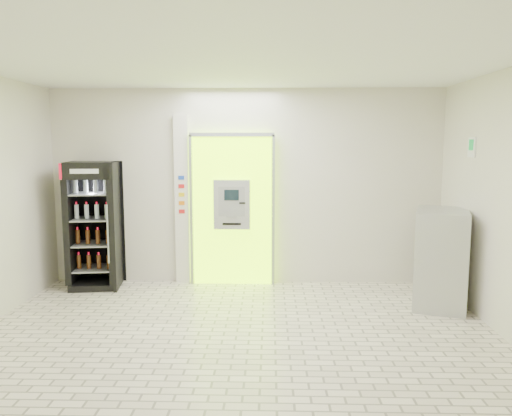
{
  "coord_description": "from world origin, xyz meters",
  "views": [
    {
      "loc": [
        0.38,
        -5.17,
        2.17
      ],
      "look_at": [
        0.2,
        1.2,
        1.34
      ],
      "focal_mm": 35.0,
      "sensor_mm": 36.0,
      "label": 1
    }
  ],
  "objects": [
    {
      "name": "ground",
      "position": [
        0.0,
        0.0,
        0.0
      ],
      "size": [
        6.0,
        6.0,
        0.0
      ],
      "primitive_type": "plane",
      "color": "beige",
      "rests_on": "ground"
    },
    {
      "name": "room_shell",
      "position": [
        0.0,
        0.0,
        1.84
      ],
      "size": [
        6.0,
        6.0,
        6.0
      ],
      "color": "silver",
      "rests_on": "ground"
    },
    {
      "name": "atm_assembly",
      "position": [
        -0.2,
        2.41,
        1.17
      ],
      "size": [
        1.3,
        0.24,
        2.33
      ],
      "color": "#A3FF00",
      "rests_on": "ground"
    },
    {
      "name": "pillar",
      "position": [
        -0.98,
        2.45,
        1.3
      ],
      "size": [
        0.22,
        0.11,
        2.6
      ],
      "color": "silver",
      "rests_on": "ground"
    },
    {
      "name": "beverage_cooler",
      "position": [
        -2.26,
        2.18,
        0.91
      ],
      "size": [
        0.79,
        0.74,
        1.9
      ],
      "rotation": [
        0.0,
        0.0,
        0.14
      ],
      "color": "black",
      "rests_on": "ground"
    },
    {
      "name": "steel_cabinet",
      "position": [
        2.67,
        1.43,
        0.65
      ],
      "size": [
        0.94,
        1.13,
        1.3
      ],
      "rotation": [
        0.0,
        0.0,
        -0.32
      ],
      "color": "#AAACB2",
      "rests_on": "ground"
    },
    {
      "name": "exit_sign",
      "position": [
        2.99,
        1.4,
        2.12
      ],
      "size": [
        0.02,
        0.22,
        0.26
      ],
      "color": "white",
      "rests_on": "room_shell"
    }
  ]
}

